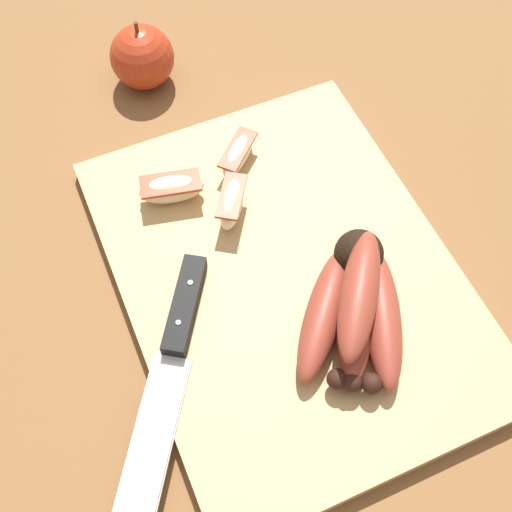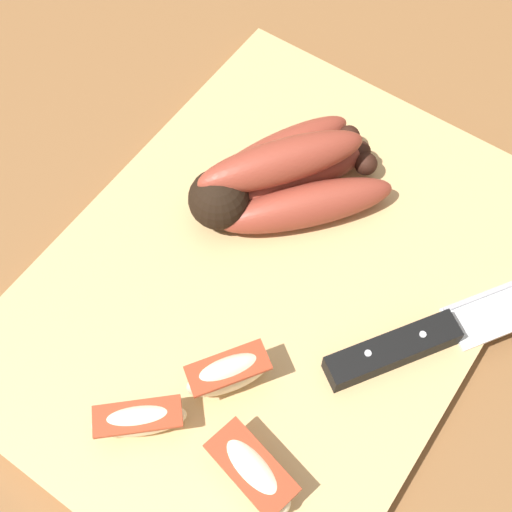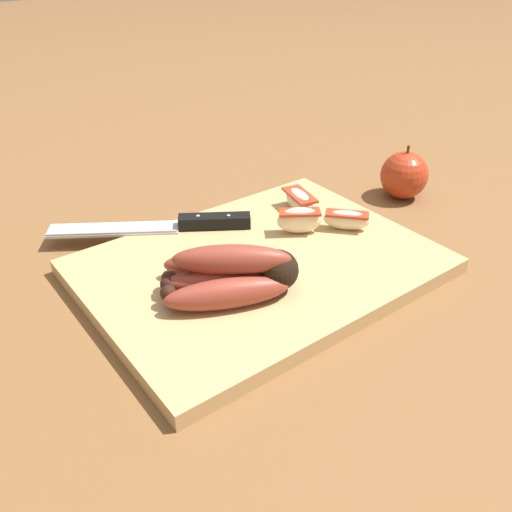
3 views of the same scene
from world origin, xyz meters
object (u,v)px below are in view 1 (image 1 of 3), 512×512
(chefs_knife, at_px, (174,354))
(apple_wedge_middle, at_px, (171,189))
(apple_wedge_near, at_px, (240,153))
(banana_bunch, at_px, (356,304))
(whole_apple, at_px, (142,57))
(apple_wedge_far, at_px, (232,203))

(chefs_knife, relative_size, apple_wedge_middle, 3.46)
(apple_wedge_middle, bearing_deg, apple_wedge_near, 100.61)
(apple_wedge_near, bearing_deg, chefs_knife, -37.95)
(apple_wedge_near, distance_m, apple_wedge_middle, 0.09)
(banana_bunch, relative_size, whole_apple, 1.84)
(chefs_knife, height_order, apple_wedge_far, apple_wedge_far)
(banana_bunch, relative_size, chefs_knife, 0.65)
(banana_bunch, distance_m, apple_wedge_far, 0.16)
(chefs_knife, bearing_deg, banana_bunch, 80.55)
(banana_bunch, xyz_separation_m, apple_wedge_near, (-0.21, -0.03, -0.01))
(chefs_knife, xyz_separation_m, whole_apple, (-0.36, 0.09, 0.01))
(apple_wedge_far, distance_m, whole_apple, 0.24)
(apple_wedge_far, bearing_deg, whole_apple, -175.97)
(chefs_knife, relative_size, apple_wedge_near, 4.10)
(chefs_knife, bearing_deg, apple_wedge_far, 138.70)
(apple_wedge_middle, height_order, whole_apple, whole_apple)
(banana_bunch, relative_size, apple_wedge_far, 2.58)
(banana_bunch, xyz_separation_m, chefs_knife, (-0.03, -0.17, -0.02))
(apple_wedge_middle, height_order, apple_wedge_far, apple_wedge_far)
(banana_bunch, height_order, apple_wedge_near, banana_bunch)
(chefs_knife, distance_m, whole_apple, 0.37)
(chefs_knife, height_order, whole_apple, whole_apple)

